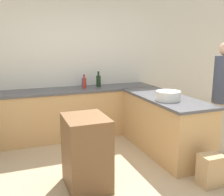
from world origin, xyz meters
TOP-DOWN VIEW (x-y plane):
  - ground_plane at (0.00, 0.00)m, footprint 14.00×14.00m
  - wall_back at (0.00, 2.25)m, footprint 8.00×0.06m
  - counter_back at (0.00, 1.92)m, footprint 2.94×0.64m
  - counter_peninsula at (1.13, 0.74)m, footprint 0.69×1.76m
  - island_table at (-0.32, 0.14)m, footprint 0.49×0.60m
  - mixing_bowl at (1.03, 0.51)m, footprint 0.35×0.35m
  - wine_bottle_dark at (0.44, 1.98)m, footprint 0.09×0.09m
  - water_bottle_blue at (0.18, 2.05)m, footprint 0.09×0.09m
  - hot_sauce_bottle at (0.15, 1.90)m, footprint 0.06×0.06m
  - person_at_peninsula at (1.85, 0.32)m, footprint 0.29×0.29m
  - paper_bag at (1.10, -0.38)m, footprint 0.28×0.22m

SIDE VIEW (x-z plane):
  - ground_plane at x=0.00m, z-range 0.00..0.00m
  - paper_bag at x=1.10m, z-range 0.00..0.39m
  - island_table at x=-0.32m, z-range 0.00..0.88m
  - counter_back at x=0.00m, z-range 0.00..0.89m
  - counter_peninsula at x=1.13m, z-range 0.00..0.89m
  - person_at_peninsula at x=1.85m, z-range 0.09..1.81m
  - mixing_bowl at x=1.03m, z-range 0.89..1.02m
  - water_bottle_blue at x=0.18m, z-range 0.87..1.10m
  - hot_sauce_bottle at x=0.15m, z-range 0.86..1.12m
  - wine_bottle_dark at x=0.44m, z-range 0.86..1.15m
  - wall_back at x=0.00m, z-range 0.00..2.70m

